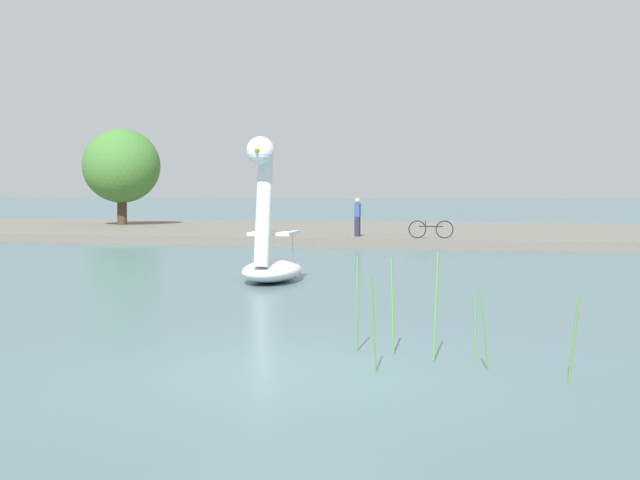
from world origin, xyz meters
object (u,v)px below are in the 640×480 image
person_on_path (357,216)px  swan_boat (270,248)px  bicycle_parked (431,229)px  tree_broadleaf_left (121,166)px

person_on_path → swan_boat: bearing=-86.7°
bicycle_parked → person_on_path: bearing=168.0°
swan_boat → tree_broadleaf_left: tree_broadleaf_left is taller
person_on_path → bicycle_parked: 3.25m
person_on_path → bicycle_parked: person_on_path is taller
tree_broadleaf_left → person_on_path: tree_broadleaf_left is taller
tree_broadleaf_left → bicycle_parked: tree_broadleaf_left is taller
swan_boat → bicycle_parked: 14.06m
person_on_path → bicycle_parked: size_ratio=0.90×
tree_broadleaf_left → bicycle_parked: 21.35m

